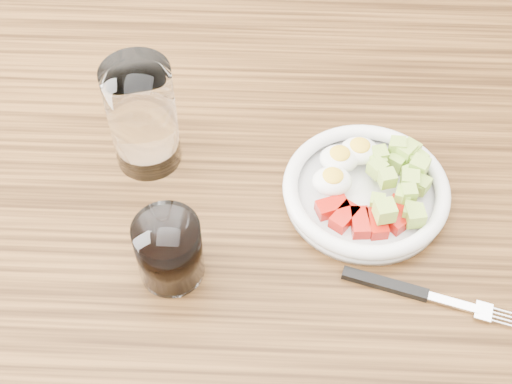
# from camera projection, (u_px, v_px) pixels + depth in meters

# --- Properties ---
(dining_table) EXTENTS (1.50, 0.90, 0.77)m
(dining_table) POSITION_uv_depth(u_px,v_px,m) (263.00, 258.00, 0.94)
(dining_table) COLOR brown
(dining_table) RESTS_ON ground
(bowl) EXTENTS (0.20, 0.20, 0.05)m
(bowl) POSITION_uv_depth(u_px,v_px,m) (367.00, 188.00, 0.86)
(bowl) COLOR white
(bowl) RESTS_ON dining_table
(fork) EXTENTS (0.20, 0.07, 0.01)m
(fork) POSITION_uv_depth(u_px,v_px,m) (409.00, 291.00, 0.79)
(fork) COLOR black
(fork) RESTS_ON dining_table
(water_glass) EXTENTS (0.08, 0.08, 0.15)m
(water_glass) POSITION_uv_depth(u_px,v_px,m) (142.00, 117.00, 0.86)
(water_glass) COLOR white
(water_glass) RESTS_ON dining_table
(coffee_glass) EXTENTS (0.07, 0.07, 0.08)m
(coffee_glass) POSITION_uv_depth(u_px,v_px,m) (169.00, 250.00, 0.78)
(coffee_glass) COLOR white
(coffee_glass) RESTS_ON dining_table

